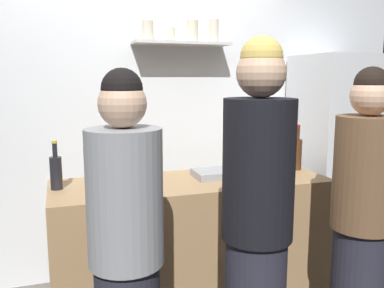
{
  "coord_description": "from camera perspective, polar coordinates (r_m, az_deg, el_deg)",
  "views": [
    {
      "loc": [
        -0.6,
        -2.02,
        1.61
      ],
      "look_at": [
        0.24,
        0.53,
        1.17
      ],
      "focal_mm": 38.03,
      "sensor_mm": 36.0,
      "label": 1
    }
  ],
  "objects": [
    {
      "name": "counter",
      "position": [
        2.92,
        0.0,
        -13.92
      ],
      "size": [
        1.86,
        0.65,
        0.92
      ],
      "primitive_type": "cube",
      "color": "#9E7A51",
      "rests_on": "ground"
    },
    {
      "name": "person_blonde",
      "position": [
        2.02,
        9.1,
        -11.35
      ],
      "size": [
        0.34,
        0.34,
        1.8
      ],
      "rotation": [
        0.0,
        0.0,
        4.53
      ],
      "color": "#262633",
      "rests_on": "ground"
    },
    {
      "name": "water_bottle_plastic",
      "position": [
        2.67,
        -13.17,
        -3.55
      ],
      "size": [
        0.09,
        0.09,
        0.24
      ],
      "color": "silver",
      "rests_on": "counter"
    },
    {
      "name": "back_wall_assembly",
      "position": [
        3.34,
        -7.81,
        3.94
      ],
      "size": [
        4.8,
        0.32,
        2.6
      ],
      "color": "white",
      "rests_on": "ground"
    },
    {
      "name": "wine_bottle_pale_glass",
      "position": [
        2.93,
        13.34,
        -2.36
      ],
      "size": [
        0.07,
        0.07,
        0.29
      ],
      "color": "#B2BFB2",
      "rests_on": "counter"
    },
    {
      "name": "utensil_holder",
      "position": [
        2.79,
        -7.44,
        -3.9
      ],
      "size": [
        0.09,
        0.09,
        0.21
      ],
      "color": "#B2B2B7",
      "rests_on": "counter"
    },
    {
      "name": "person_grey_hoodie",
      "position": [
        1.93,
        -9.18,
        -15.06
      ],
      "size": [
        0.34,
        0.34,
        1.65
      ],
      "rotation": [
        0.0,
        0.0,
        0.13
      ],
      "color": "#262633",
      "rests_on": "ground"
    },
    {
      "name": "refrigerator",
      "position": [
        3.7,
        19.11,
        -2.34
      ],
      "size": [
        0.58,
        0.65,
        1.8
      ],
      "color": "silver",
      "rests_on": "ground"
    },
    {
      "name": "baking_pan",
      "position": [
        2.86,
        3.71,
        -4.15
      ],
      "size": [
        0.34,
        0.24,
        0.05
      ],
      "primitive_type": "cube",
      "color": "gray",
      "rests_on": "counter"
    },
    {
      "name": "wine_bottle_amber_glass",
      "position": [
        3.16,
        14.54,
        -1.22
      ],
      "size": [
        0.07,
        0.07,
        0.34
      ],
      "color": "#472814",
      "rests_on": "counter"
    },
    {
      "name": "person_brown_jacket",
      "position": [
        2.48,
        22.73,
        -9.91
      ],
      "size": [
        0.34,
        0.34,
        1.67
      ],
      "rotation": [
        0.0,
        0.0,
        3.22
      ],
      "color": "#262633",
      "rests_on": "ground"
    },
    {
      "name": "wine_bottle_dark_glass",
      "position": [
        2.66,
        -18.54,
        -3.65
      ],
      "size": [
        0.07,
        0.07,
        0.31
      ],
      "color": "black",
      "rests_on": "counter"
    }
  ]
}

